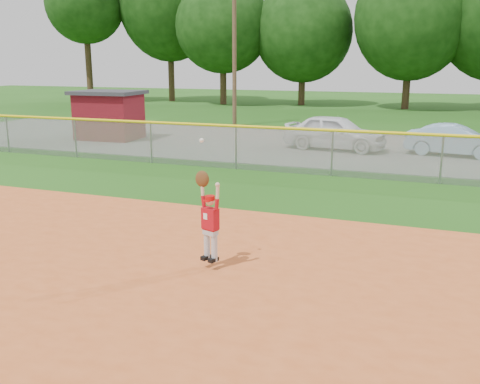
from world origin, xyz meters
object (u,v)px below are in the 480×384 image
utility_shed (109,115)px  ballplayer (209,217)px  car_blue (455,140)px  car_white_a (335,132)px

utility_shed → ballplayer: 17.45m
car_blue → ballplayer: 14.83m
car_white_a → ballplayer: ballplayer is taller
utility_shed → ballplayer: (11.09, -13.47, -0.19)m
car_white_a → car_blue: bearing=-80.9°
ballplayer → utility_shed: bearing=129.5°
car_white_a → car_blue: car_white_a is taller
ballplayer → car_white_a: bearing=91.6°
car_blue → ballplayer: bearing=171.1°
car_blue → ballplayer: (-4.29, -14.20, 0.35)m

